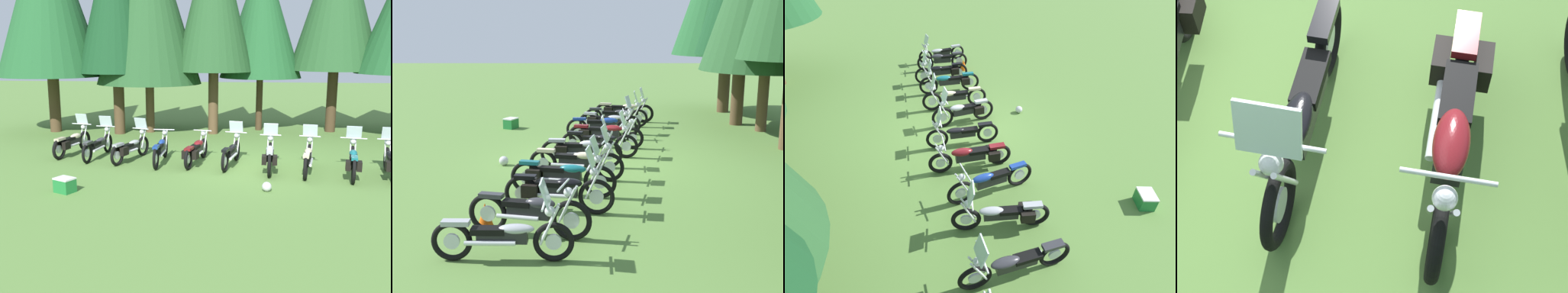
% 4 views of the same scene
% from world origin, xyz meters
% --- Properties ---
extents(ground_plane, '(80.00, 80.00, 0.00)m').
position_xyz_m(ground_plane, '(0.00, 0.00, 0.00)').
color(ground_plane, '#547A38').
extents(motorcycle_1, '(0.70, 2.37, 1.35)m').
position_xyz_m(motorcycle_1, '(-5.17, 1.05, 0.45)').
color(motorcycle_1, black).
rests_on(motorcycle_1, ground_plane).
extents(motorcycle_2, '(0.97, 2.17, 1.35)m').
position_xyz_m(motorcycle_2, '(-3.97, 0.69, 0.45)').
color(motorcycle_2, black).
rests_on(motorcycle_2, ground_plane).
extents(motorcycle_3, '(0.70, 2.38, 1.01)m').
position_xyz_m(motorcycle_3, '(-2.90, 0.46, 0.46)').
color(motorcycle_3, black).
rests_on(motorcycle_3, ground_plane).
extents(motorcycle_4, '(0.85, 2.34, 0.99)m').
position_xyz_m(motorcycle_4, '(-1.75, 0.47, 0.45)').
color(motorcycle_4, black).
rests_on(motorcycle_4, ground_plane).
extents(motorcycle_5, '(0.79, 2.24, 1.35)m').
position_xyz_m(motorcycle_5, '(-0.60, 0.33, 0.45)').
color(motorcycle_5, black).
rests_on(motorcycle_5, ground_plane).
extents(motorcycle_6, '(0.65, 2.20, 1.38)m').
position_xyz_m(motorcycle_6, '(0.57, -0.23, 0.48)').
color(motorcycle_6, black).
rests_on(motorcycle_6, ground_plane).
extents(motorcycle_7, '(0.75, 2.36, 1.37)m').
position_xyz_m(motorcycle_7, '(1.70, -0.29, 0.47)').
color(motorcycle_7, black).
rests_on(motorcycle_7, ground_plane).
extents(motorcycle_8, '(0.90, 2.38, 1.38)m').
position_xyz_m(motorcycle_8, '(2.94, -0.62, 0.48)').
color(motorcycle_8, black).
rests_on(motorcycle_8, ground_plane).
extents(motorcycle_9, '(0.76, 2.25, 1.38)m').
position_xyz_m(motorcycle_9, '(4.00, -0.64, 0.48)').
color(motorcycle_9, black).
rests_on(motorcycle_9, ground_plane).
extents(motorcycle_10, '(0.80, 2.27, 1.02)m').
position_xyz_m(motorcycle_10, '(5.24, -1.06, 0.47)').
color(motorcycle_10, black).
rests_on(motorcycle_10, ground_plane).
extents(motorcycle_11, '(0.63, 2.29, 1.34)m').
position_xyz_m(motorcycle_11, '(6.23, -1.35, 0.44)').
color(motorcycle_11, black).
rests_on(motorcycle_11, ground_plane).
extents(picnic_cooler, '(0.61, 0.56, 0.39)m').
position_xyz_m(picnic_cooler, '(-4.85, -2.88, 0.19)').
color(picnic_cooler, '#1E7233').
rests_on(picnic_cooler, ground_plane).
extents(traffic_cone, '(0.32, 0.32, 0.48)m').
position_xyz_m(traffic_cone, '(4.81, -1.95, 0.24)').
color(traffic_cone, '#EA590F').
rests_on(traffic_cone, ground_plane).
extents(dropped_helmet, '(0.25, 0.25, 0.25)m').
position_xyz_m(dropped_helmet, '(0.37, -2.31, 0.13)').
color(dropped_helmet, silver).
rests_on(dropped_helmet, ground_plane).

